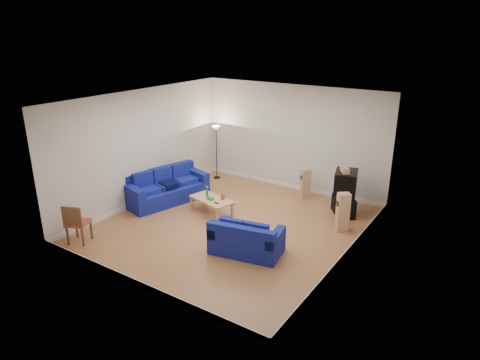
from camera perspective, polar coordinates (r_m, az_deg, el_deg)
The scene contains 16 objects.
room at distance 10.39m, azimuth -1.22°, elevation 1.68°, with size 6.01×6.51×3.21m.
sofa_three_seat at distance 12.52m, azimuth -9.92°, elevation -1.27°, with size 1.59×2.55×0.91m.
sofa_loveseat at distance 9.55m, azimuth 0.78°, elevation -8.18°, with size 1.69×1.15×0.78m.
coffee_table at distance 11.47m, azimuth -3.82°, elevation -2.75°, with size 1.32×0.88×0.44m.
bottle at distance 11.58m, azimuth -4.43°, elevation -1.51°, with size 0.07×0.07×0.28m, color #197233.
tissue_box at distance 11.37m, azimuth -3.97°, elevation -2.43°, with size 0.21×0.11×0.08m, color green.
red_canister at distance 11.35m, azimuth -2.32°, elevation -2.28°, with size 0.10×0.10×0.15m, color red.
remote at distance 11.14m, azimuth -3.14°, elevation -3.08°, with size 0.15×0.05×0.02m, color black.
tv_stand at distance 11.81m, azimuth 13.63°, elevation -3.32°, with size 0.83×0.46×0.50m, color black.
av_receiver at distance 11.65m, azimuth 13.66°, elevation -2.03°, with size 0.45×0.36×0.10m, color black.
television at distance 11.63m, azimuth 13.89°, elevation -0.25°, with size 0.75×0.89×0.59m.
centre_speaker at distance 11.43m, azimuth 13.80°, elevation 1.36°, with size 0.40×0.16×0.14m, color tan.
speaker_left at distance 12.62m, azimuth 8.71°, elevation -0.49°, with size 0.33×0.33×0.89m.
speaker_right at distance 10.79m, azimuth 13.54°, elevation -4.18°, with size 0.37×0.36×0.98m.
floor_lamp at distance 13.90m, azimuth -3.20°, elevation 5.96°, with size 0.30×0.30×1.76m.
dining_chair at distance 10.56m, azimuth -21.01°, elevation -5.25°, with size 0.61×0.61×0.97m.
Camera 1 is at (5.64, -8.11, 4.78)m, focal length 32.00 mm.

